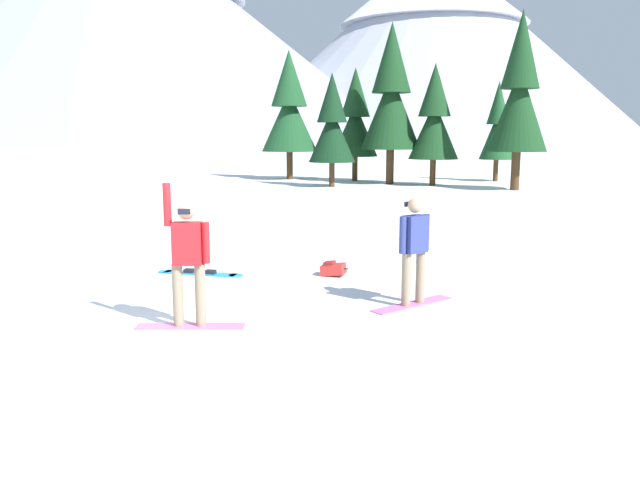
# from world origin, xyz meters

# --- Properties ---
(ground_plane) EXTENTS (800.00, 800.00, 0.00)m
(ground_plane) POSITION_xyz_m (0.00, 0.00, 0.00)
(ground_plane) COLOR white
(snowboarder_foreground) EXTENTS (1.58, 0.57, 2.07)m
(snowboarder_foreground) POSITION_xyz_m (0.79, 0.40, 0.98)
(snowboarder_foreground) COLOR pink
(snowboarder_foreground) RESTS_ON ground_plane
(snowboarder_midground) EXTENTS (1.28, 1.37, 1.74)m
(snowboarder_midground) POSITION_xyz_m (3.89, 2.15, 0.92)
(snowboarder_midground) COLOR pink
(snowboarder_midground) RESTS_ON ground_plane
(loose_snowboard_far_spare) EXTENTS (1.78, 0.38, 0.09)m
(loose_snowboard_far_spare) POSITION_xyz_m (-0.32, 3.67, 0.02)
(loose_snowboard_far_spare) COLOR #1E8CD8
(loose_snowboard_far_spare) RESTS_ON ground_plane
(backpack_red) EXTENTS (0.55, 0.38, 0.29)m
(backpack_red) POSITION_xyz_m (2.28, 4.01, 0.14)
(backpack_red) COLOR red
(backpack_red) RESTS_ON ground_plane
(pine_tree_tall) EXTENTS (2.35, 2.35, 5.67)m
(pine_tree_tall) POSITION_xyz_m (-1.05, 23.89, 3.09)
(pine_tree_tall) COLOR #472D19
(pine_tree_tall) RESTS_ON ground_plane
(pine_tree_young) EXTENTS (2.57, 2.57, 6.22)m
(pine_tree_young) POSITION_xyz_m (3.98, 25.62, 3.39)
(pine_tree_young) COLOR #472D19
(pine_tree_young) RESTS_ON ground_plane
(pine_tree_slender) EXTENTS (2.77, 2.77, 8.35)m
(pine_tree_slender) POSITION_xyz_m (7.89, 23.68, 4.54)
(pine_tree_slender) COLOR #472D19
(pine_tree_slender) RESTS_ON ground_plane
(pine_tree_broad) EXTENTS (3.17, 3.17, 8.40)m
(pine_tree_broad) POSITION_xyz_m (1.71, 26.27, 4.58)
(pine_tree_broad) COLOR #472D19
(pine_tree_broad) RESTS_ON ground_plane
(pine_tree_twin) EXTENTS (3.24, 3.24, 7.41)m
(pine_tree_twin) POSITION_xyz_m (-4.34, 28.55, 4.04)
(pine_tree_twin) COLOR #472D19
(pine_tree_twin) RESTS_ON ground_plane
(pine_tree_leaning) EXTENTS (2.58, 2.58, 6.31)m
(pine_tree_leaning) POSITION_xyz_m (-0.42, 28.11, 3.44)
(pine_tree_leaning) COLOR #472D19
(pine_tree_leaning) RESTS_ON ground_plane
(pine_tree_short) EXTENTS (1.94, 1.94, 5.58)m
(pine_tree_short) POSITION_xyz_m (7.46, 29.16, 3.04)
(pine_tree_short) COLOR #472D19
(pine_tree_short) RESTS_ON ground_plane
(peak_east_ridge) EXTENTS (173.64, 173.64, 67.47)m
(peak_east_ridge) POSITION_xyz_m (-90.41, 169.39, 35.25)
(peak_east_ridge) COLOR #8C93A3
(peak_east_ridge) RESTS_ON ground_plane
(peak_central_summit) EXTENTS (135.32, 135.32, 60.67)m
(peak_central_summit) POSITION_xyz_m (1.26, 208.87, 31.70)
(peak_central_summit) COLOR #9EA3B2
(peak_central_summit) RESTS_ON ground_plane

